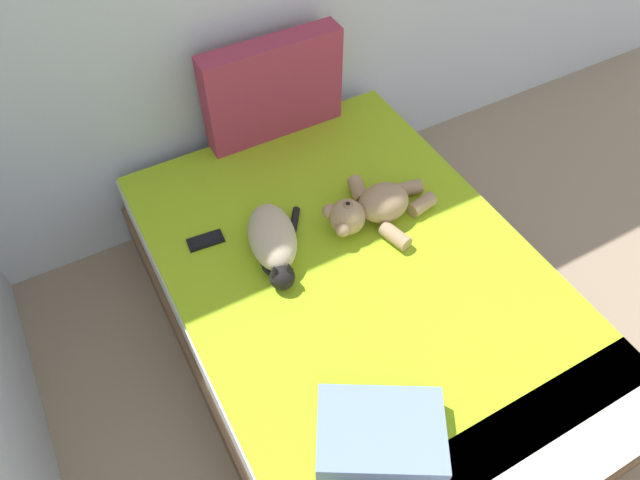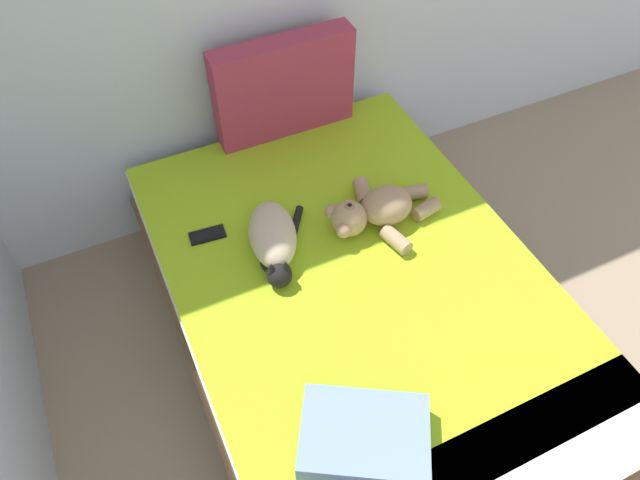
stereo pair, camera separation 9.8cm
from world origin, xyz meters
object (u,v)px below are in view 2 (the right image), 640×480
at_px(cell_phone, 207,235).
at_px(cat, 273,238).
at_px(patterned_cushion, 284,87).
at_px(bed, 356,313).
at_px(teddy_bear, 376,210).
at_px(throw_pillow, 364,438).

bearing_deg(cell_phone, cat, -39.94).
bearing_deg(patterned_cushion, bed, -95.67).
height_order(bed, cell_phone, cell_phone).
distance_m(teddy_bear, cell_phone, 0.71).
relative_size(bed, patterned_cushion, 3.11).
distance_m(patterned_cushion, teddy_bear, 0.76).
distance_m(patterned_cushion, throw_pillow, 1.62).
relative_size(teddy_bear, throw_pillow, 1.23).
xyz_separation_m(patterned_cushion, throw_pillow, (-0.39, -1.56, -0.19)).
height_order(bed, throw_pillow, throw_pillow).
xyz_separation_m(patterned_cushion, cell_phone, (-0.57, -0.50, -0.24)).
relative_size(patterned_cushion, teddy_bear, 1.36).
height_order(patterned_cushion, cat, patterned_cushion).
xyz_separation_m(teddy_bear, throw_pillow, (-0.49, -0.83, -0.01)).
distance_m(teddy_bear, throw_pillow, 0.96).
height_order(bed, patterned_cushion, patterned_cushion).
distance_m(bed, teddy_bear, 0.45).
bearing_deg(throw_pillow, patterned_cushion, 75.88).
xyz_separation_m(patterned_cushion, cat, (-0.35, -0.69, -0.17)).
xyz_separation_m(bed, cell_phone, (-0.48, 0.46, 0.27)).
height_order(teddy_bear, cell_phone, teddy_bear).
height_order(teddy_bear, throw_pillow, teddy_bear).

